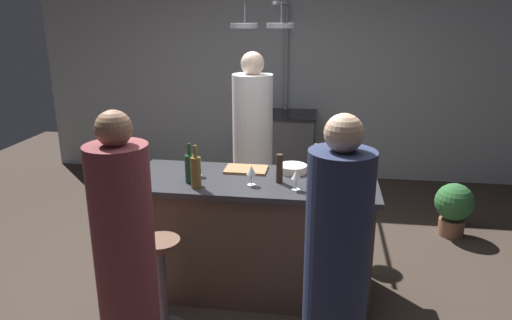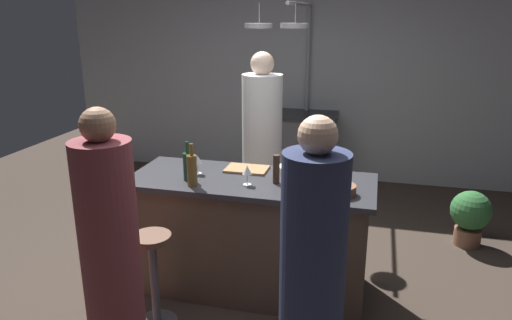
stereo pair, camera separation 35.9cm
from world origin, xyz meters
name	(u,v)px [view 2 (the right image)]	position (x,y,z in m)	size (l,w,h in m)	color
ground_plane	(251,286)	(0.00, 0.00, 0.00)	(9.00, 9.00, 0.00)	#382D26
back_wall	(309,76)	(0.00, 2.85, 1.30)	(6.40, 0.16, 2.60)	#9EA3A8
kitchen_island	(251,234)	(0.00, 0.00, 0.45)	(1.80, 0.72, 0.90)	brown
stove_range	(302,149)	(0.00, 2.45, 0.45)	(0.80, 0.64, 0.89)	#47474C
chef	(262,154)	(-0.15, 0.96, 0.81)	(0.37, 0.37, 1.74)	white
bar_stool_left	(154,276)	(-0.51, -0.62, 0.38)	(0.28, 0.28, 0.68)	#4C4C51
guest_left	(111,254)	(-0.56, -1.01, 0.74)	(0.34, 0.34, 1.60)	brown
bar_stool_right	(312,299)	(0.56, -0.62, 0.38)	(0.28, 0.28, 0.68)	#4C4C51
guest_right	(312,278)	(0.59, -0.99, 0.75)	(0.34, 0.34, 1.61)	#262D4C
overhead_pot_rack	(292,50)	(-0.06, 1.93, 1.68)	(0.62, 1.45, 2.17)	gray
potted_plant	(470,215)	(1.76, 1.20, 0.30)	(0.36, 0.36, 0.52)	brown
cutting_board	(247,169)	(-0.08, 0.19, 0.91)	(0.32, 0.22, 0.02)	#997047
pepper_mill	(276,169)	(0.20, -0.04, 1.01)	(0.05, 0.05, 0.21)	#382319
wine_bottle_green	(188,166)	(-0.43, -0.13, 1.01)	(0.07, 0.07, 0.29)	#193D23
wine_bottle_rose	(333,170)	(0.59, 0.02, 1.01)	(0.07, 0.07, 0.29)	#B78C8E
wine_bottle_white	(312,171)	(0.45, -0.03, 1.01)	(0.07, 0.07, 0.29)	gray
wine_bottle_amber	(192,170)	(-0.36, -0.24, 1.02)	(0.07, 0.07, 0.31)	brown
wine_bottle_red	(318,183)	(0.52, -0.26, 1.01)	(0.07, 0.07, 0.29)	#143319
wine_glass_by_chef	(247,171)	(0.01, -0.13, 1.01)	(0.07, 0.07, 0.15)	silver
wine_glass_near_right_guest	(197,161)	(-0.42, 0.01, 1.01)	(0.07, 0.07, 0.15)	silver
wine_glass_near_left_guest	(291,177)	(0.33, -0.18, 1.01)	(0.07, 0.07, 0.15)	silver
mixing_bowl_wooden	(341,190)	(0.66, -0.15, 0.93)	(0.21, 0.21, 0.07)	brown
mixing_bowl_ceramic	(293,170)	(0.27, 0.20, 0.93)	(0.22, 0.22, 0.06)	silver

